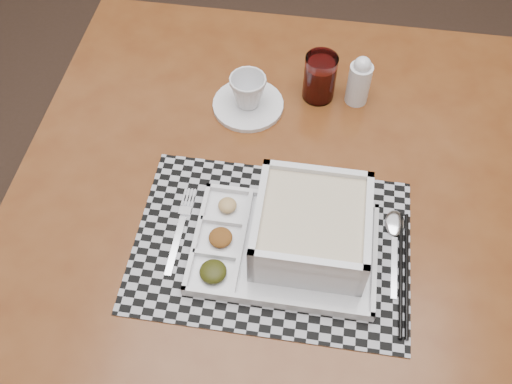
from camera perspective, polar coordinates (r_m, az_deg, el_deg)
floor at (r=2.23m, az=-7.36°, el=5.67°), size 5.00×5.00×0.00m
dining_table at (r=1.15m, az=2.89°, el=-2.53°), size 1.08×1.08×0.79m
placemat at (r=1.02m, az=1.60°, el=-5.29°), size 0.50×0.35×0.00m
serving_tray at (r=0.99m, az=4.80°, el=-4.08°), size 0.32×0.24×0.10m
fork at (r=1.04m, az=-7.56°, el=-3.59°), size 0.02×0.19×0.00m
spoon at (r=1.06m, az=13.70°, el=-3.65°), size 0.04×0.18×0.01m
chopsticks at (r=1.02m, az=14.56°, el=-7.81°), size 0.02×0.24×0.01m
saucer at (r=1.22m, az=-0.79°, el=8.70°), size 0.15×0.15×0.01m
cup at (r=1.19m, az=-0.82°, el=10.05°), size 0.08×0.08×0.07m
juice_glass at (r=1.22m, az=6.38°, el=11.19°), size 0.07×0.07×0.10m
creamer_bottle at (r=1.22m, az=10.29°, el=10.90°), size 0.05×0.05×0.12m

